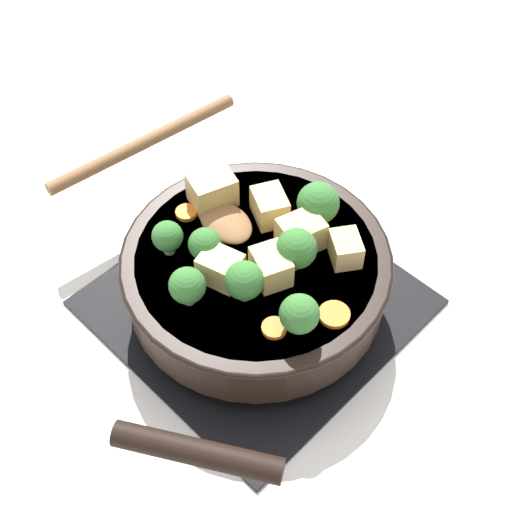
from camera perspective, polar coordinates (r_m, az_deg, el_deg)
ground_plane at (r=0.81m, az=0.00°, el=-3.79°), size 2.40×2.40×0.00m
front_burner_grate at (r=0.80m, az=0.00°, el=-3.30°), size 0.31×0.31×0.03m
skillet_pan at (r=0.76m, az=-0.04°, el=-1.35°), size 0.33×0.38×0.06m
wooden_spoon at (r=0.82m, az=-6.41°, el=6.58°), size 0.22×0.25×0.02m
tofu_cube_center_large at (r=0.77m, az=1.10°, el=4.00°), size 0.05×0.05×0.03m
tofu_cube_near_handle at (r=0.74m, az=3.61°, el=1.79°), size 0.05×0.05×0.04m
tofu_cube_east_chunk at (r=0.71m, az=1.20°, el=-0.87°), size 0.05×0.05×0.03m
tofu_cube_west_chunk at (r=0.71m, az=-2.85°, el=-0.96°), size 0.05×0.04×0.03m
tofu_cube_back_piece at (r=0.78m, az=-3.53°, el=5.30°), size 0.05×0.06×0.04m
tofu_cube_front_piece at (r=0.74m, az=7.17°, el=0.58°), size 0.05×0.04×0.03m
broccoli_floret_near_spoon at (r=0.76m, az=4.99°, el=4.23°), size 0.05×0.05×0.05m
broccoli_floret_center_top at (r=0.69m, az=-5.51°, el=-2.39°), size 0.04×0.04×0.04m
broccoli_floret_east_rim at (r=0.69m, az=-0.94°, el=-2.00°), size 0.04×0.04×0.05m
broccoli_floret_west_rim at (r=0.74m, az=-7.09°, el=1.54°), size 0.03×0.03×0.04m
broccoli_floret_north_edge at (r=0.67m, az=3.49°, el=-4.67°), size 0.04×0.04×0.05m
broccoli_floret_south_cluster at (r=0.72m, az=-4.10°, el=0.91°), size 0.03×0.03×0.04m
broccoli_floret_mid_floret at (r=0.72m, az=3.25°, el=0.58°), size 0.04×0.04×0.05m
carrot_slice_orange_thin at (r=0.78m, az=-5.60°, el=3.48°), size 0.02×0.02×0.01m
carrot_slice_near_center at (r=0.69m, az=1.46°, el=-5.78°), size 0.02×0.02×0.01m
carrot_slice_edge_slice at (r=0.70m, az=6.15°, el=-4.79°), size 0.03×0.03×0.01m
carrot_slice_under_broccoli at (r=0.80m, az=5.48°, el=4.41°), size 0.03×0.03×0.01m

